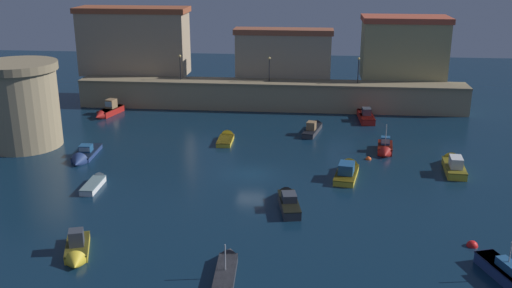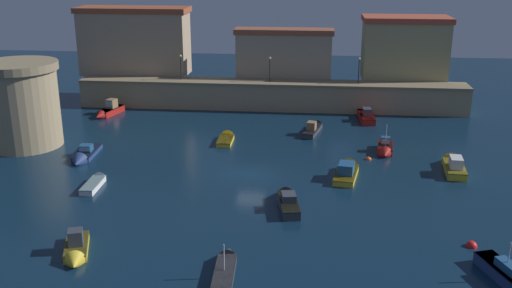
{
  "view_description": "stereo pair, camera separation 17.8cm",
  "coord_description": "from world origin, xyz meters",
  "px_view_note": "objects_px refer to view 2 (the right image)",
  "views": [
    {
      "loc": [
        5.28,
        -49.05,
        19.13
      ],
      "look_at": [
        0.0,
        4.9,
        1.27
      ],
      "focal_mm": 40.92,
      "sensor_mm": 36.0,
      "label": 1
    },
    {
      "loc": [
        5.46,
        -49.03,
        19.13
      ],
      "look_at": [
        0.0,
        4.9,
        1.27
      ],
      "focal_mm": 40.92,
      "sensor_mm": 36.0,
      "label": 2
    }
  ],
  "objects_px": {
    "moored_boat_7": "(226,267)",
    "moored_boat_9": "(83,156)",
    "moored_boat_0": "(287,200)",
    "mooring_buoy_0": "(368,160)",
    "fortress_tower": "(21,104)",
    "moored_boat_5": "(314,128)",
    "quay_lamp_1": "(270,65)",
    "moored_boat_2": "(385,149)",
    "moored_boat_1": "(227,138)",
    "mooring_buoy_1": "(471,246)",
    "moored_boat_4": "(96,182)",
    "moored_boat_13": "(453,164)",
    "moored_boat_3": "(109,111)",
    "moored_boat_11": "(347,170)",
    "quay_lamp_2": "(359,66)",
    "quay_lamp_0": "(181,63)",
    "moored_boat_8": "(76,250)",
    "moored_boat_12": "(365,114)"
  },
  "relations": [
    {
      "from": "moored_boat_4",
      "to": "moored_boat_13",
      "type": "distance_m",
      "value": 32.31
    },
    {
      "from": "moored_boat_0",
      "to": "moored_boat_1",
      "type": "bearing_deg",
      "value": 14.59
    },
    {
      "from": "moored_boat_7",
      "to": "mooring_buoy_0",
      "type": "distance_m",
      "value": 24.56
    },
    {
      "from": "mooring_buoy_0",
      "to": "moored_boat_1",
      "type": "bearing_deg",
      "value": 162.51
    },
    {
      "from": "quay_lamp_1",
      "to": "moored_boat_0",
      "type": "xyz_separation_m",
      "value": [
        3.81,
        -30.08,
        -5.18
      ]
    },
    {
      "from": "moored_boat_4",
      "to": "moored_boat_12",
      "type": "distance_m",
      "value": 34.68
    },
    {
      "from": "moored_boat_1",
      "to": "moored_boat_5",
      "type": "xyz_separation_m",
      "value": [
        9.29,
        4.33,
        0.15
      ]
    },
    {
      "from": "moored_boat_8",
      "to": "moored_boat_9",
      "type": "relative_size",
      "value": 0.8
    },
    {
      "from": "fortress_tower",
      "to": "moored_boat_2",
      "type": "relative_size",
      "value": 2.06
    },
    {
      "from": "moored_boat_1",
      "to": "moored_boat_8",
      "type": "bearing_deg",
      "value": 166.01
    },
    {
      "from": "fortress_tower",
      "to": "mooring_buoy_1",
      "type": "height_order",
      "value": "fortress_tower"
    },
    {
      "from": "quay_lamp_2",
      "to": "moored_boat_8",
      "type": "distance_m",
      "value": 45.0
    },
    {
      "from": "quay_lamp_2",
      "to": "mooring_buoy_0",
      "type": "xyz_separation_m",
      "value": [
        -0.0,
        -18.44,
        -5.73
      ]
    },
    {
      "from": "quay_lamp_1",
      "to": "moored_boat_9",
      "type": "bearing_deg",
      "value": -128.09
    },
    {
      "from": "moored_boat_2",
      "to": "moored_boat_9",
      "type": "distance_m",
      "value": 29.76
    },
    {
      "from": "quay_lamp_0",
      "to": "moored_boat_4",
      "type": "xyz_separation_m",
      "value": [
        -1.45,
        -27.46,
        -5.41
      ]
    },
    {
      "from": "moored_boat_5",
      "to": "quay_lamp_0",
      "type": "bearing_deg",
      "value": 73.63
    },
    {
      "from": "moored_boat_5",
      "to": "moored_boat_1",
      "type": "bearing_deg",
      "value": 127.55
    },
    {
      "from": "moored_boat_0",
      "to": "moored_boat_11",
      "type": "xyz_separation_m",
      "value": [
        5.05,
        7.34,
        -0.04
      ]
    },
    {
      "from": "moored_boat_3",
      "to": "moored_boat_13",
      "type": "relative_size",
      "value": 0.9
    },
    {
      "from": "moored_boat_11",
      "to": "moored_boat_2",
      "type": "bearing_deg",
      "value": -22.39
    },
    {
      "from": "moored_boat_4",
      "to": "mooring_buoy_1",
      "type": "height_order",
      "value": "moored_boat_4"
    },
    {
      "from": "moored_boat_5",
      "to": "mooring_buoy_0",
      "type": "height_order",
      "value": "moored_boat_5"
    },
    {
      "from": "moored_boat_9",
      "to": "moored_boat_3",
      "type": "bearing_deg",
      "value": -172.87
    },
    {
      "from": "moored_boat_4",
      "to": "moored_boat_7",
      "type": "xyz_separation_m",
      "value": [
        13.31,
        -13.11,
        0.02
      ]
    },
    {
      "from": "quay_lamp_0",
      "to": "mooring_buoy_1",
      "type": "bearing_deg",
      "value": -51.68
    },
    {
      "from": "quay_lamp_1",
      "to": "moored_boat_7",
      "type": "relative_size",
      "value": 0.54
    },
    {
      "from": "moored_boat_0",
      "to": "mooring_buoy_0",
      "type": "xyz_separation_m",
      "value": [
        7.29,
        11.64,
        -0.48
      ]
    },
    {
      "from": "fortress_tower",
      "to": "moored_boat_5",
      "type": "height_order",
      "value": "fortress_tower"
    },
    {
      "from": "moored_boat_3",
      "to": "moored_boat_11",
      "type": "distance_m",
      "value": 33.27
    },
    {
      "from": "moored_boat_9",
      "to": "moored_boat_11",
      "type": "relative_size",
      "value": 1.01
    },
    {
      "from": "moored_boat_7",
      "to": "moored_boat_9",
      "type": "height_order",
      "value": "moored_boat_7"
    },
    {
      "from": "moored_boat_5",
      "to": "moored_boat_11",
      "type": "relative_size",
      "value": 1.05
    },
    {
      "from": "quay_lamp_1",
      "to": "moored_boat_4",
      "type": "relative_size",
      "value": 0.67
    },
    {
      "from": "moored_boat_2",
      "to": "moored_boat_9",
      "type": "relative_size",
      "value": 0.71
    },
    {
      "from": "moored_boat_4",
      "to": "moored_boat_2",
      "type": "bearing_deg",
      "value": -68.08
    },
    {
      "from": "moored_boat_7",
      "to": "moored_boat_8",
      "type": "bearing_deg",
      "value": 81.51
    },
    {
      "from": "moored_boat_2",
      "to": "mooring_buoy_1",
      "type": "bearing_deg",
      "value": 17.62
    },
    {
      "from": "quay_lamp_1",
      "to": "moored_boat_11",
      "type": "bearing_deg",
      "value": -68.72
    },
    {
      "from": "moored_boat_1",
      "to": "moored_boat_3",
      "type": "distance_m",
      "value": 18.11
    },
    {
      "from": "moored_boat_7",
      "to": "mooring_buoy_1",
      "type": "distance_m",
      "value": 17.0
    },
    {
      "from": "moored_boat_1",
      "to": "quay_lamp_0",
      "type": "bearing_deg",
      "value": 29.36
    },
    {
      "from": "moored_boat_1",
      "to": "mooring_buoy_1",
      "type": "xyz_separation_m",
      "value": [
        20.19,
        -21.71,
        -0.26
      ]
    },
    {
      "from": "mooring_buoy_0",
      "to": "moored_boat_9",
      "type": "bearing_deg",
      "value": -174.62
    },
    {
      "from": "moored_boat_0",
      "to": "mooring_buoy_0",
      "type": "distance_m",
      "value": 13.74
    },
    {
      "from": "quay_lamp_1",
      "to": "moored_boat_4",
      "type": "distance_m",
      "value": 30.8
    },
    {
      "from": "moored_boat_2",
      "to": "moored_boat_5",
      "type": "xyz_separation_m",
      "value": [
        -7.11,
        6.83,
        -0.05
      ]
    },
    {
      "from": "moored_boat_7",
      "to": "moored_boat_13",
      "type": "height_order",
      "value": "moored_boat_7"
    },
    {
      "from": "quay_lamp_2",
      "to": "moored_boat_7",
      "type": "xyz_separation_m",
      "value": [
        -10.66,
        -40.57,
        -5.42
      ]
    },
    {
      "from": "quay_lamp_1",
      "to": "moored_boat_0",
      "type": "relative_size",
      "value": 0.54
    }
  ]
}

